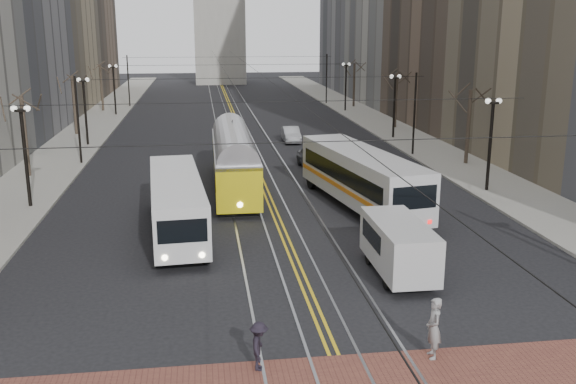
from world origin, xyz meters
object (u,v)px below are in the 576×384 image
object	(u,v)px
sedan_grey	(314,158)
sedan_silver	(291,135)
pedestrian_b	(434,328)
pedestrian_d	(259,346)
rear_bus	(361,180)
streetcar	(234,166)
cargo_van	(398,249)
transit_bus	(177,206)

from	to	relation	value
sedan_grey	sedan_silver	size ratio (longest dim) A/B	1.12
pedestrian_b	pedestrian_d	size ratio (longest dim) A/B	1.29
rear_bus	pedestrian_b	distance (m)	17.21
streetcar	cargo_van	size ratio (longest dim) A/B	2.59
rear_bus	pedestrian_d	bearing A→B (deg)	-123.26
streetcar	pedestrian_b	distance (m)	22.66
transit_bus	rear_bus	bearing A→B (deg)	13.89
streetcar	sedan_grey	xyz separation A→B (m)	(6.13, 5.75, -0.80)
cargo_van	pedestrian_b	bearing A→B (deg)	-98.04
sedan_silver	pedestrian_d	bearing A→B (deg)	-98.59
cargo_van	sedan_grey	distance (m)	21.06
pedestrian_b	rear_bus	bearing A→B (deg)	178.02
pedestrian_d	pedestrian_b	bearing A→B (deg)	-81.79
sedan_grey	sedan_silver	distance (m)	11.29
transit_bus	rear_bus	size ratio (longest dim) A/B	0.92
sedan_silver	pedestrian_b	bearing A→B (deg)	-90.73
streetcar	rear_bus	bearing A→B (deg)	-35.36
rear_bus	sedan_grey	distance (m)	10.84
sedan_grey	pedestrian_d	world-z (taller)	sedan_grey
rear_bus	sedan_grey	bearing A→B (deg)	84.30
rear_bus	sedan_grey	xyz separation A→B (m)	(-0.78, 10.77, -0.85)
streetcar	pedestrian_b	world-z (taller)	streetcar
cargo_van	sedan_grey	size ratio (longest dim) A/B	1.13
cargo_van	pedestrian_d	size ratio (longest dim) A/B	3.39
sedan_silver	pedestrian_b	size ratio (longest dim) A/B	2.06
transit_bus	cargo_van	xyz separation A→B (m)	(9.24, -6.93, -0.29)
rear_bus	cargo_van	xyz separation A→B (m)	(-0.98, -10.28, -0.48)
cargo_van	sedan_grey	world-z (taller)	cargo_van
pedestrian_b	transit_bus	bearing A→B (deg)	-144.39
sedan_silver	transit_bus	bearing A→B (deg)	-109.32
sedan_silver	pedestrian_d	size ratio (longest dim) A/B	2.67
transit_bus	pedestrian_b	bearing A→B (deg)	-63.26
transit_bus	pedestrian_b	distance (m)	16.03
sedan_grey	pedestrian_b	xyz separation A→B (m)	(-1.19, -27.86, 0.22)
pedestrian_b	pedestrian_d	bearing A→B (deg)	-85.40
cargo_van	pedestrian_d	xyz separation A→B (m)	(-6.41, -6.80, -0.37)
streetcar	sedan_grey	distance (m)	8.45
sedan_grey	sedan_silver	xyz separation A→B (m)	(-0.09, 11.29, -0.11)
streetcar	pedestrian_d	size ratio (longest dim) A/B	8.80
transit_bus	pedestrian_d	bearing A→B (deg)	-82.64
streetcar	pedestrian_d	distance (m)	22.13
streetcar	pedestrian_b	xyz separation A→B (m)	(4.94, -22.11, -0.58)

